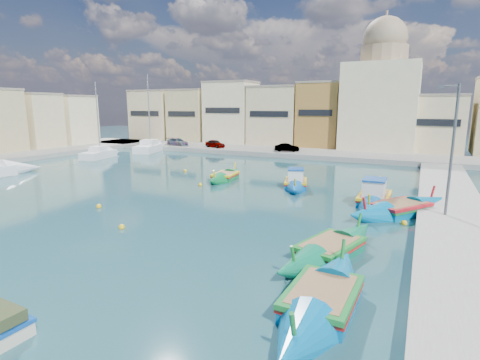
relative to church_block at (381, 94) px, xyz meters
The scene contains 16 objects.
ground 42.08m from the church_block, 104.04° to the right, with size 160.00×160.00×0.00m, color #153B41.
east_quay 41.60m from the church_block, 78.69° to the right, with size 4.00×70.00×0.50m, color gray.
north_quay 15.16m from the church_block, 141.34° to the right, with size 80.00×8.00×0.60m, color gray.
north_townhouses 4.81m from the church_block, 169.17° to the right, with size 83.20×7.87×10.19m.
church_block is the anchor object (origin of this frame).
quay_street_lamp 35.04m from the church_block, 77.65° to the right, with size 1.18×0.16×8.00m.
parked_cars 25.23m from the church_block, 156.86° to the right, with size 22.03×2.47×1.17m.
luzzu_turquoise_cabin 32.44m from the church_block, 84.13° to the right, with size 2.11×9.13×2.93m.
luzzu_blue_cabin 29.74m from the church_block, 96.95° to the right, with size 3.69×7.44×2.56m.
luzzu_cyan_mid 34.59m from the church_block, 81.45° to the right, with size 6.91×8.60×2.67m.
luzzu_green 31.03m from the church_block, 110.44° to the right, with size 2.43×7.11×2.20m.
luzzu_blue_south 42.81m from the church_block, 86.59° to the right, with size 4.20×8.60×2.43m.
luzzu_cyan_south 47.53m from the church_block, 85.93° to the right, with size 2.33×8.42×2.60m.
yacht_north 34.59m from the church_block, 158.45° to the right, with size 5.08×9.50×12.20m.
yacht_midnorth 39.65m from the church_block, 147.11° to the right, with size 3.74×7.76×10.59m.
mooring_buoys 35.03m from the church_block, 104.17° to the right, with size 21.92×22.59×0.36m.
Camera 1 is at (15.93, -18.43, 6.83)m, focal length 28.00 mm.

